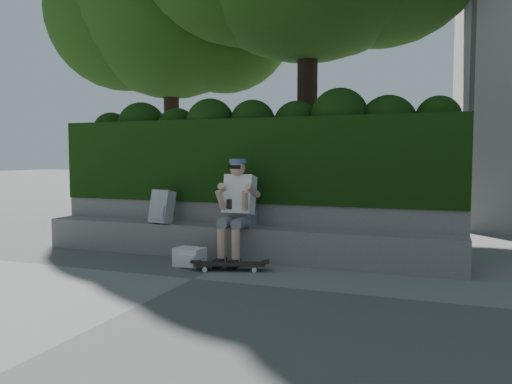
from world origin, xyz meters
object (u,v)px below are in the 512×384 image
at_px(backpack_plaid, 162,207).
at_px(backpack_ground, 190,257).
at_px(skateboard, 230,264).
at_px(person, 238,206).

bearing_deg(backpack_plaid, backpack_ground, -23.82).
bearing_deg(backpack_plaid, skateboard, -11.24).
xyz_separation_m(backpack_plaid, backpack_ground, (0.74, -0.56, -0.57)).
distance_m(backpack_plaid, backpack_ground, 1.09).
height_order(skateboard, backpack_ground, backpack_ground).
bearing_deg(skateboard, backpack_plaid, 137.43).
xyz_separation_m(person, backpack_plaid, (-1.21, 0.08, -0.06)).
bearing_deg(person, skateboard, -77.58).
height_order(skateboard, backpack_plaid, backpack_plaid).
bearing_deg(backpack_ground, skateboard, 0.97).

